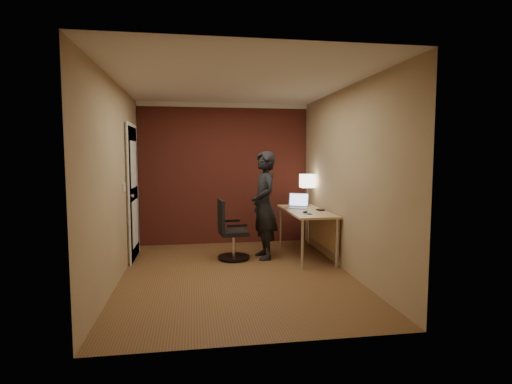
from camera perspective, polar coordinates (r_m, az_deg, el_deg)
The scene contains 9 objects.
room at distance 6.72m, azimuth -6.58°, elevation 3.40°, with size 4.00×4.00×4.00m.
desk at distance 6.31m, azimuth 7.80°, elevation -3.74°, with size 0.60×1.50×0.73m.
desk_lamp at distance 6.76m, azimuth 7.35°, elevation 1.52°, with size 0.22×0.22×0.54m.
laptop at distance 6.56m, azimuth 5.97°, elevation -1.68°, with size 0.41×0.38×0.23m.
mouse at distance 6.00m, azimuth 7.04°, elevation -2.81°, with size 0.06×0.10×0.03m, color black.
phone at distance 5.87m, azimuth 7.59°, elevation -3.10°, with size 0.06×0.12×0.01m, color black.
wallet at distance 6.26m, azimuth 9.21°, elevation -2.54°, with size 0.09×0.11×0.02m, color black.
office_chair at distance 6.10m, azimuth -3.73°, elevation -5.98°, with size 0.49×0.53×0.90m.
person at distance 6.10m, azimuth 1.17°, elevation -1.90°, with size 0.60×0.39×1.65m, color black.
Camera 1 is at (-0.55, -5.17, 1.59)m, focal length 28.00 mm.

